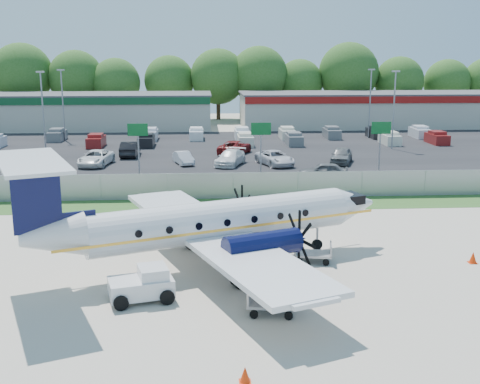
{
  "coord_description": "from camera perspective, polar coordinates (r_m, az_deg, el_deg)",
  "views": [
    {
      "loc": [
        -2.41,
        -30.8,
        10.6
      ],
      "look_at": [
        0.0,
        6.0,
        2.3
      ],
      "focal_mm": 45.0,
      "sensor_mm": 36.0,
      "label": 1
    }
  ],
  "objects": [
    {
      "name": "parked_car_a",
      "position": [
        61.81,
        -13.46,
        2.46
      ],
      "size": [
        3.33,
        5.81,
        1.52
      ],
      "primitive_type": "imported",
      "rotation": [
        0.0,
        0.0,
        -0.15
      ],
      "color": "silver",
      "rests_on": "ground"
    },
    {
      "name": "parked_car_b",
      "position": [
        61.11,
        -5.38,
        2.64
      ],
      "size": [
        2.43,
        4.11,
        1.28
      ],
      "primitive_type": "imported",
      "rotation": [
        0.0,
        0.0,
        0.3
      ],
      "color": "silver",
      "rests_on": "ground"
    },
    {
      "name": "road_car_west",
      "position": [
        52.04,
        -20.05,
        0.15
      ],
      "size": [
        4.08,
        1.8,
        1.3
      ],
      "primitive_type": "imported",
      "rotation": [
        0.0,
        0.0,
        1.46
      ],
      "color": "navy",
      "rests_on": "ground"
    },
    {
      "name": "sign_right",
      "position": [
        56.59,
        13.2,
        5.26
      ],
      "size": [
        1.8,
        0.26,
        5.0
      ],
      "color": "gray",
      "rests_on": "ground"
    },
    {
      "name": "perimeter_fence",
      "position": [
        45.88,
        -0.65,
        0.61
      ],
      "size": [
        120.0,
        0.06,
        1.99
      ],
      "color": "gray",
      "rests_on": "ground"
    },
    {
      "name": "parked_car_c",
      "position": [
        60.27,
        -0.92,
        2.55
      ],
      "size": [
        3.79,
        5.65,
        1.52
      ],
      "primitive_type": "imported",
      "rotation": [
        0.0,
        0.0,
        -0.35
      ],
      "color": "silver",
      "rests_on": "ground"
    },
    {
      "name": "light_pole_sw",
      "position": [
        80.92,
        -16.47,
        8.37
      ],
      "size": [
        0.9,
        0.35,
        9.09
      ],
      "color": "gray",
      "rests_on": "ground"
    },
    {
      "name": "cone_starboard_wing",
      "position": [
        38.93,
        -8.63,
        -2.83
      ],
      "size": [
        0.42,
        0.42,
        0.6
      ],
      "color": "red",
      "rests_on": "ground"
    },
    {
      "name": "parked_car_f",
      "position": [
        66.82,
        -10.36,
        3.35
      ],
      "size": [
        1.8,
        5.02,
        1.65
      ],
      "primitive_type": "imported",
      "rotation": [
        0.0,
        0.0,
        3.13
      ],
      "color": "black",
      "rests_on": "ground"
    },
    {
      "name": "light_pole_se",
      "position": [
        82.1,
        12.24,
        8.65
      ],
      "size": [
        0.9,
        0.35,
        9.09
      ],
      "color": "gray",
      "rests_on": "ground"
    },
    {
      "name": "baggage_cart_near",
      "position": [
        25.76,
        3.04,
        -10.42
      ],
      "size": [
        2.22,
        1.54,
        1.08
      ],
      "color": "gray",
      "rests_on": "ground"
    },
    {
      "name": "parked_car_d",
      "position": [
        60.42,
        3.33,
        2.56
      ],
      "size": [
        4.05,
        5.8,
        1.47
      ],
      "primitive_type": "imported",
      "rotation": [
        0.0,
        0.0,
        0.34
      ],
      "color": "silver",
      "rests_on": "ground"
    },
    {
      "name": "light_pole_ne",
      "position": [
        72.56,
        14.4,
        8.05
      ],
      "size": [
        0.9,
        0.35,
        9.09
      ],
      "color": "gray",
      "rests_on": "ground"
    },
    {
      "name": "parked_car_e",
      "position": [
        62.24,
        9.57,
        2.7
      ],
      "size": [
        3.43,
        5.17,
        1.63
      ],
      "primitive_type": "imported",
      "rotation": [
        0.0,
        0.0,
        -0.34
      ],
      "color": "#595B5E",
      "rests_on": "ground"
    },
    {
      "name": "tree_line",
      "position": [
        105.37,
        -2.43,
        6.9
      ],
      "size": [
        112.0,
        6.0,
        14.0
      ],
      "primitive_type": null,
      "color": "#285418",
      "rests_on": "ground"
    },
    {
      "name": "grass_verge",
      "position": [
        44.16,
        -0.51,
        -1.2
      ],
      "size": [
        170.0,
        4.0,
        0.02
      ],
      "primitive_type": "cube",
      "color": "#2D561E",
      "rests_on": "ground"
    },
    {
      "name": "aircraft",
      "position": [
        30.71,
        -2.48,
        -2.82
      ],
      "size": [
        20.13,
        19.57,
        6.21
      ],
      "color": "silver",
      "rests_on": "ground"
    },
    {
      "name": "pushback_tug",
      "position": [
        27.38,
        -9.12,
        -8.64
      ],
      "size": [
        3.11,
        2.58,
        1.5
      ],
      "color": "silver",
      "rests_on": "ground"
    },
    {
      "name": "ground",
      "position": [
        32.66,
        0.69,
        -6.25
      ],
      "size": [
        170.0,
        170.0,
        0.0
      ],
      "primitive_type": "plane",
      "color": "#BCB19F",
      "rests_on": "ground"
    },
    {
      "name": "parking_lot",
      "position": [
        71.63,
        -1.78,
        4.18
      ],
      "size": [
        170.0,
        32.0,
        0.02
      ],
      "primitive_type": "cube",
      "color": "black",
      "rests_on": "ground"
    },
    {
      "name": "building_east",
      "position": [
        97.36,
        13.35,
        7.65
      ],
      "size": [
        44.4,
        12.4,
        5.24
      ],
      "color": "beige",
      "rests_on": "ground"
    },
    {
      "name": "cone_nose",
      "position": [
        34.07,
        21.22,
        -5.83
      ],
      "size": [
        0.43,
        0.43,
        0.61
      ],
      "color": "red",
      "rests_on": "ground"
    },
    {
      "name": "sign_left",
      "position": [
        54.45,
        -9.65,
        5.13
      ],
      "size": [
        1.8,
        0.26,
        5.0
      ],
      "color": "gray",
      "rests_on": "ground"
    },
    {
      "name": "baggage_cart_far",
      "position": [
        32.13,
        6.93,
        -5.78
      ],
      "size": [
        2.14,
        1.52,
        1.03
      ],
      "color": "gray",
      "rests_on": "ground"
    },
    {
      "name": "road_car_mid",
      "position": [
        54.03,
        7.89,
        1.25
      ],
      "size": [
        4.57,
        2.48,
        1.48
      ],
      "primitive_type": "imported",
      "rotation": [
        0.0,
        0.0,
        -1.75
      ],
      "color": "#595B5E",
      "rests_on": "ground"
    },
    {
      "name": "cone_port_wing",
      "position": [
        20.9,
        0.47,
        -16.95
      ],
      "size": [
        0.4,
        0.4,
        0.57
      ],
      "color": "red",
      "rests_on": "ground"
    },
    {
      "name": "access_road",
      "position": [
        50.97,
        -0.95,
        0.69
      ],
      "size": [
        170.0,
        8.0,
        0.02
      ],
      "primitive_type": "cube",
      "color": "black",
      "rests_on": "ground"
    },
    {
      "name": "building_west",
      "position": [
        95.6,
        -16.93,
        7.36
      ],
      "size": [
        46.4,
        12.4,
        5.24
      ],
      "color": "beige",
      "rests_on": "ground"
    },
    {
      "name": "sign_mid",
      "position": [
        54.43,
        2.0,
        5.3
      ],
      "size": [
        1.8,
        0.26,
        5.0
      ],
      "color": "gray",
      "rests_on": "ground"
    },
    {
      "name": "light_pole_nw",
      "position": [
        71.22,
        -18.2,
        7.73
      ],
      "size": [
        0.9,
        0.35,
        9.09
      ],
      "color": "gray",
      "rests_on": "ground"
    },
    {
      "name": "parked_car_g",
      "position": [
        67.32,
        -0.49,
        3.62
      ],
      "size": [
        4.48,
        6.05,
        1.53
      ],
      "primitive_type": "imported",
      "rotation": [
        0.0,
        0.0,
        2.74
      ],
      "color": "maroon",
      "rests_on": "ground"
    },
    {
      "name": "far_parking_rows",
      "position": [
        76.58,
        -1.91,
        4.72
      ],
      "size": [
        56.0,
        10.0,
        1.6
      ],
      "primitive_type": null,
      "color": "gray",
      "rests_on": "ground"
    }
  ]
}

